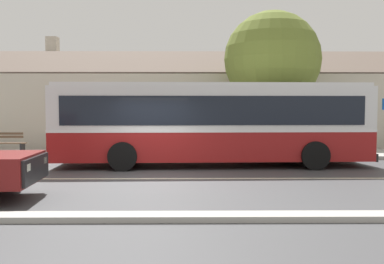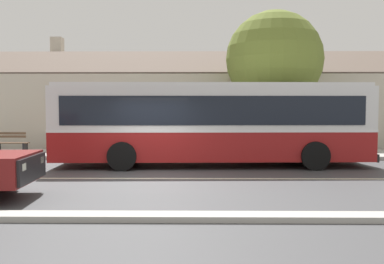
% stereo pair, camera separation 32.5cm
% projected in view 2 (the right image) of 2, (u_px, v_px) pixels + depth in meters
% --- Properties ---
extents(ground_plane, '(300.00, 300.00, 0.00)m').
position_uv_depth(ground_plane, '(148.00, 179.00, 13.05)').
color(ground_plane, '#424244').
extents(sidewalk_far, '(60.00, 3.00, 0.15)m').
position_uv_depth(sidewalk_far, '(163.00, 154.00, 19.04)').
color(sidewalk_far, '#ADAAA3').
rests_on(sidewalk_far, ground).
extents(curb_near, '(60.00, 0.50, 0.12)m').
position_uv_depth(curb_near, '(120.00, 217.00, 8.31)').
color(curb_near, '#ADAAA3').
rests_on(curb_near, ground).
extents(lane_divider_stripe, '(60.00, 0.16, 0.01)m').
position_uv_depth(lane_divider_stripe, '(148.00, 178.00, 13.05)').
color(lane_divider_stripe, beige).
rests_on(lane_divider_stripe, ground).
extents(community_building, '(28.26, 10.43, 6.61)m').
position_uv_depth(community_building, '(175.00, 109.00, 26.47)').
color(community_building, beige).
rests_on(community_building, ground).
extents(transit_bus, '(11.53, 3.02, 3.03)m').
position_uv_depth(transit_bus, '(211.00, 122.00, 15.83)').
color(transit_bus, maroon).
rests_on(transit_bus, ground).
extents(bench_by_building, '(1.51, 0.51, 0.94)m').
position_uv_depth(bench_by_building, '(11.00, 144.00, 18.74)').
color(bench_by_building, brown).
rests_on(bench_by_building, sidewalk_far).
extents(street_tree_primary, '(4.42, 4.42, 6.57)m').
position_uv_depth(street_tree_primary, '(276.00, 62.00, 19.53)').
color(street_tree_primary, '#4C3828').
rests_on(street_tree_primary, ground).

